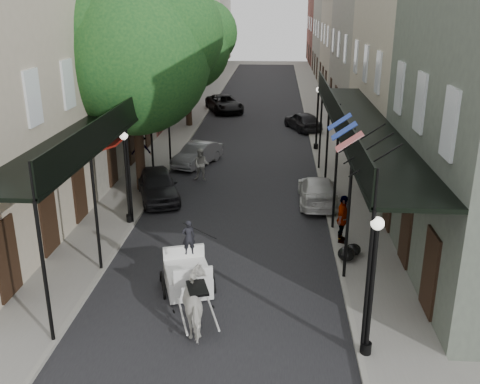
% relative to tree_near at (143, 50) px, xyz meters
% --- Properties ---
extents(ground, '(140.00, 140.00, 0.00)m').
position_rel_tree_near_xyz_m(ground, '(4.20, -10.18, -6.49)').
color(ground, gray).
rests_on(ground, ground).
extents(road, '(8.00, 90.00, 0.01)m').
position_rel_tree_near_xyz_m(road, '(4.20, 9.82, -6.48)').
color(road, black).
rests_on(road, ground).
extents(sidewalk_left, '(2.20, 90.00, 0.12)m').
position_rel_tree_near_xyz_m(sidewalk_left, '(-0.80, 9.82, -6.43)').
color(sidewalk_left, gray).
rests_on(sidewalk_left, ground).
extents(sidewalk_right, '(2.20, 90.00, 0.12)m').
position_rel_tree_near_xyz_m(sidewalk_right, '(9.20, 9.82, -6.43)').
color(sidewalk_right, gray).
rests_on(sidewalk_right, ground).
extents(building_row_left, '(5.00, 80.00, 10.50)m').
position_rel_tree_near_xyz_m(building_row_left, '(-4.40, 19.82, -1.24)').
color(building_row_left, '#AEA18B').
rests_on(building_row_left, ground).
extents(building_row_right, '(5.00, 80.00, 10.50)m').
position_rel_tree_near_xyz_m(building_row_right, '(12.80, 19.82, -1.24)').
color(building_row_right, gray).
rests_on(building_row_right, ground).
extents(gallery_left, '(2.20, 18.05, 4.88)m').
position_rel_tree_near_xyz_m(gallery_left, '(-0.59, -3.20, -2.44)').
color(gallery_left, black).
rests_on(gallery_left, sidewalk_left).
extents(gallery_right, '(2.20, 18.05, 4.88)m').
position_rel_tree_near_xyz_m(gallery_right, '(8.99, -3.20, -2.44)').
color(gallery_right, black).
rests_on(gallery_right, sidewalk_right).
extents(tree_near, '(7.31, 6.80, 9.63)m').
position_rel_tree_near_xyz_m(tree_near, '(0.00, 0.00, 0.00)').
color(tree_near, '#382619').
rests_on(tree_near, sidewalk_left).
extents(tree_far, '(6.45, 6.00, 8.61)m').
position_rel_tree_near_xyz_m(tree_far, '(-0.05, 14.00, -0.65)').
color(tree_far, '#382619').
rests_on(tree_far, sidewalk_left).
extents(lamppost_right_near, '(0.32, 0.32, 3.71)m').
position_rel_tree_near_xyz_m(lamppost_right_near, '(8.30, -12.18, -4.44)').
color(lamppost_right_near, black).
rests_on(lamppost_right_near, sidewalk_right).
extents(lamppost_left, '(0.32, 0.32, 3.71)m').
position_rel_tree_near_xyz_m(lamppost_left, '(0.10, -4.18, -4.44)').
color(lamppost_left, black).
rests_on(lamppost_left, sidewalk_left).
extents(lamppost_right_far, '(0.32, 0.32, 3.71)m').
position_rel_tree_near_xyz_m(lamppost_right_far, '(8.30, 7.82, -4.44)').
color(lamppost_right_far, black).
rests_on(lamppost_right_far, sidewalk_right).
extents(horse, '(1.35, 2.00, 1.55)m').
position_rel_tree_near_xyz_m(horse, '(3.91, -11.18, -5.71)').
color(horse, silver).
rests_on(horse, ground).
extents(carriage, '(2.04, 2.57, 2.59)m').
position_rel_tree_near_xyz_m(carriage, '(3.18, -8.87, -5.48)').
color(carriage, black).
rests_on(carriage, ground).
extents(pedestrian_walking, '(0.82, 0.65, 1.63)m').
position_rel_tree_near_xyz_m(pedestrian_walking, '(2.20, 1.69, -5.67)').
color(pedestrian_walking, '#B5B4AB').
rests_on(pedestrian_walking, ground).
extents(pedestrian_sidewalk_left, '(1.26, 1.01, 1.70)m').
position_rel_tree_near_xyz_m(pedestrian_sidewalk_left, '(-1.36, 3.66, -5.52)').
color(pedestrian_sidewalk_left, gray).
rests_on(pedestrian_sidewalk_left, sidewalk_left).
extents(pedestrian_sidewalk_right, '(0.76, 1.14, 1.81)m').
position_rel_tree_near_xyz_m(pedestrian_sidewalk_right, '(8.40, -5.50, -5.46)').
color(pedestrian_sidewalk_right, gray).
rests_on(pedestrian_sidewalk_right, sidewalk_right).
extents(car_left_near, '(2.89, 4.39, 1.39)m').
position_rel_tree_near_xyz_m(car_left_near, '(0.60, -1.18, -5.79)').
color(car_left_near, black).
rests_on(car_left_near, ground).
extents(car_left_mid, '(2.53, 3.89, 1.21)m').
position_rel_tree_near_xyz_m(car_left_mid, '(1.60, 4.32, -5.88)').
color(car_left_mid, gray).
rests_on(car_left_mid, ground).
extents(car_left_far, '(3.84, 5.38, 1.36)m').
position_rel_tree_near_xyz_m(car_left_far, '(1.60, 19.51, -5.81)').
color(car_left_far, black).
rests_on(car_left_far, ground).
extents(car_right_near, '(1.70, 4.10, 1.19)m').
position_rel_tree_near_xyz_m(car_right_near, '(7.80, -1.18, -5.89)').
color(car_right_near, silver).
rests_on(car_right_near, ground).
extents(car_right_far, '(2.85, 4.13, 1.31)m').
position_rel_tree_near_xyz_m(car_right_far, '(7.71, 13.33, -5.83)').
color(car_right_far, black).
rests_on(car_right_far, ground).
extents(trash_bags, '(0.85, 1.00, 0.50)m').
position_rel_tree_near_xyz_m(trash_bags, '(8.51, -6.86, -6.14)').
color(trash_bags, black).
rests_on(trash_bags, sidewalk_right).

